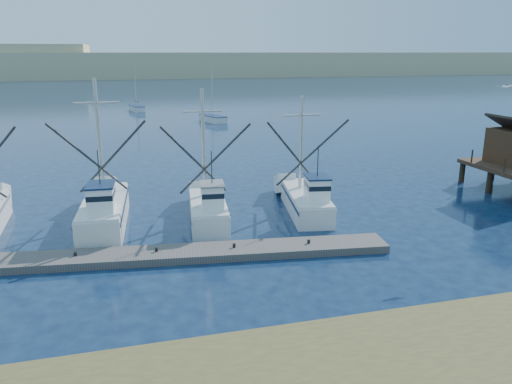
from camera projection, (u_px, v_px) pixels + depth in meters
ground at (316, 291)px, 22.14m from camera, size 500.00×500.00×0.00m
floating_dock at (96, 258)px, 25.17m from camera, size 30.32×5.56×0.40m
dune_ridge at (137, 64)px, 216.06m from camera, size 360.00×60.00×10.00m
trawler_fleet at (62, 216)px, 29.15m from camera, size 30.45×8.84×9.04m
sailboat_near at (213, 119)px, 75.45m from camera, size 3.56×5.73×8.10m
sailboat_far at (137, 108)px, 89.24m from camera, size 2.72×5.14×8.10m
flying_gull at (504, 87)px, 28.63m from camera, size 1.04×0.19×0.19m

